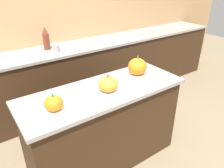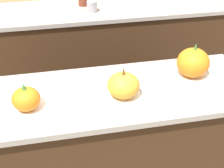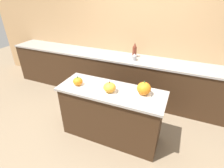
{
  "view_description": "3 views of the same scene",
  "coord_description": "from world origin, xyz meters",
  "px_view_note": "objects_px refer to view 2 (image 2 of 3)",
  "views": [
    {
      "loc": [
        -0.97,
        -1.5,
        1.85
      ],
      "look_at": [
        0.08,
        -0.02,
        0.93
      ],
      "focal_mm": 35.0,
      "sensor_mm": 36.0,
      "label": 1
    },
    {
      "loc": [
        -0.33,
        -1.43,
        1.91
      ],
      "look_at": [
        -0.05,
        -0.02,
        0.95
      ],
      "focal_mm": 50.0,
      "sensor_mm": 36.0,
      "label": 2
    },
    {
      "loc": [
        0.87,
        -2.0,
        2.21
      ],
      "look_at": [
        0.01,
        0.03,
        0.97
      ],
      "focal_mm": 28.0,
      "sensor_mm": 36.0,
      "label": 3
    }
  ],
  "objects_px": {
    "pumpkin_cake_right": "(193,63)",
    "bottle_short": "(92,5)",
    "pumpkin_cake_left": "(26,100)",
    "pumpkin_cake_center": "(123,86)"
  },
  "relations": [
    {
      "from": "pumpkin_cake_right",
      "to": "pumpkin_cake_left",
      "type": "bearing_deg",
      "value": -171.73
    },
    {
      "from": "pumpkin_cake_left",
      "to": "bottle_short",
      "type": "bearing_deg",
      "value": 66.76
    },
    {
      "from": "pumpkin_cake_right",
      "to": "bottle_short",
      "type": "distance_m",
      "value": 1.16
    },
    {
      "from": "pumpkin_cake_left",
      "to": "bottle_short",
      "type": "xyz_separation_m",
      "value": [
        0.52,
        1.21,
        0.05
      ]
    },
    {
      "from": "pumpkin_cake_center",
      "to": "pumpkin_cake_right",
      "type": "xyz_separation_m",
      "value": [
        0.46,
        0.13,
        0.02
      ]
    },
    {
      "from": "pumpkin_cake_right",
      "to": "bottle_short",
      "type": "bearing_deg",
      "value": 113.22
    },
    {
      "from": "pumpkin_cake_left",
      "to": "bottle_short",
      "type": "relative_size",
      "value": 1.66
    },
    {
      "from": "pumpkin_cake_left",
      "to": "pumpkin_cake_center",
      "type": "distance_m",
      "value": 0.52
    },
    {
      "from": "pumpkin_cake_center",
      "to": "bottle_short",
      "type": "xyz_separation_m",
      "value": [
        0.0,
        1.2,
        0.04
      ]
    },
    {
      "from": "pumpkin_cake_left",
      "to": "pumpkin_cake_right",
      "type": "relative_size",
      "value": 1.0
    }
  ]
}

